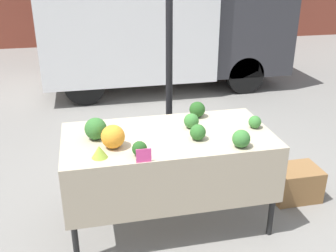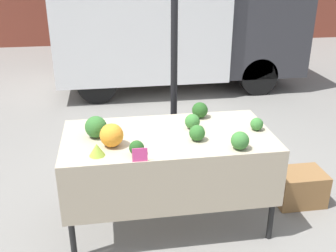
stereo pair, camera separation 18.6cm
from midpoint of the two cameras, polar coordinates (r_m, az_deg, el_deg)
ground_plane at (r=3.86m, az=1.42°, el=-13.39°), size 40.00×40.00×0.00m
tent_pole at (r=4.08m, az=2.19°, el=7.51°), size 0.07×0.07×2.39m
parked_truck at (r=7.52m, az=0.76°, el=16.36°), size 4.40×2.16×2.69m
market_table at (r=3.39m, az=1.76°, el=-3.44°), size 1.81×0.92×0.89m
orange_cauliflower at (r=3.18m, az=-6.53°, el=-1.36°), size 0.19×0.19×0.19m
romanesco_head at (r=3.06m, az=-8.57°, el=-3.45°), size 0.12×0.12×0.10m
broccoli_head_0 at (r=3.04m, az=-2.82°, el=-3.21°), size 0.12×0.12×0.12m
broccoli_head_1 at (r=3.36m, az=-8.86°, el=-0.15°), size 0.19×0.19×0.19m
broccoli_head_2 at (r=3.51m, az=5.08°, el=0.65°), size 0.14×0.14×0.14m
broccoli_head_3 at (r=3.28m, az=5.88°, el=-1.03°), size 0.13×0.13×0.13m
broccoli_head_4 at (r=3.58m, az=14.22°, el=0.26°), size 0.11×0.11×0.11m
broccoli_head_5 at (r=3.75m, az=6.08°, el=2.29°), size 0.15×0.15×0.15m
broccoli_head_6 at (r=3.19m, az=12.06°, el=-2.10°), size 0.15×0.15×0.15m
price_sign at (r=2.94m, az=-2.30°, el=-4.23°), size 0.12×0.01×0.11m
produce_crate at (r=4.25m, az=19.71°, el=-8.35°), size 0.48×0.36×0.34m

